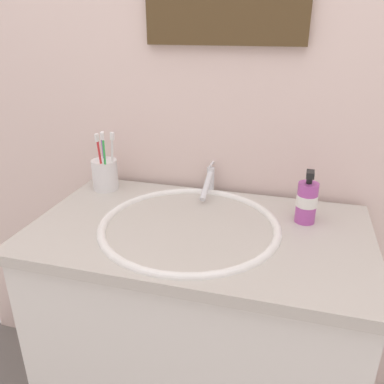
{
  "coord_description": "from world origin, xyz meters",
  "views": [
    {
      "loc": [
        0.23,
        -0.91,
        1.34
      ],
      "look_at": [
        -0.03,
        0.03,
        0.92
      ],
      "focal_mm": 36.84,
      "sensor_mm": 36.0,
      "label": 1
    }
  ],
  "objects_px": {
    "faucet": "(209,181)",
    "toothbrush_cup": "(105,175)",
    "soap_dispenser": "(307,201)",
    "toothbrush_green": "(105,158)",
    "toothbrush_white": "(112,158)",
    "toothbrush_purple": "(104,156)",
    "toothbrush_red": "(100,159)"
  },
  "relations": [
    {
      "from": "toothbrush_green",
      "to": "toothbrush_white",
      "type": "xyz_separation_m",
      "value": [
        0.01,
        0.03,
        -0.01
      ]
    },
    {
      "from": "toothbrush_green",
      "to": "soap_dispenser",
      "type": "xyz_separation_m",
      "value": [
        0.61,
        -0.03,
        -0.06
      ]
    },
    {
      "from": "toothbrush_purple",
      "to": "toothbrush_green",
      "type": "bearing_deg",
      "value": -59.65
    },
    {
      "from": "toothbrush_cup",
      "to": "toothbrush_green",
      "type": "bearing_deg",
      "value": -56.95
    },
    {
      "from": "toothbrush_purple",
      "to": "faucet",
      "type": "bearing_deg",
      "value": 4.12
    },
    {
      "from": "faucet",
      "to": "toothbrush_red",
      "type": "relative_size",
      "value": 0.79
    },
    {
      "from": "toothbrush_red",
      "to": "soap_dispenser",
      "type": "height_order",
      "value": "toothbrush_red"
    },
    {
      "from": "toothbrush_purple",
      "to": "soap_dispenser",
      "type": "relative_size",
      "value": 1.17
    },
    {
      "from": "faucet",
      "to": "toothbrush_cup",
      "type": "bearing_deg",
      "value": -171.8
    },
    {
      "from": "faucet",
      "to": "toothbrush_green",
      "type": "xyz_separation_m",
      "value": [
        -0.31,
        -0.09,
        0.08
      ]
    },
    {
      "from": "toothbrush_white",
      "to": "soap_dispenser",
      "type": "bearing_deg",
      "value": -5.38
    },
    {
      "from": "toothbrush_white",
      "to": "toothbrush_cup",
      "type": "bearing_deg",
      "value": 163.51
    },
    {
      "from": "soap_dispenser",
      "to": "toothbrush_cup",
      "type": "bearing_deg",
      "value": 173.96
    },
    {
      "from": "toothbrush_red",
      "to": "soap_dispenser",
      "type": "relative_size",
      "value": 1.26
    },
    {
      "from": "toothbrush_red",
      "to": "toothbrush_white",
      "type": "height_order",
      "value": "same"
    },
    {
      "from": "toothbrush_green",
      "to": "faucet",
      "type": "bearing_deg",
      "value": 15.27
    },
    {
      "from": "faucet",
      "to": "toothbrush_cup",
      "type": "height_order",
      "value": "toothbrush_cup"
    },
    {
      "from": "toothbrush_red",
      "to": "toothbrush_purple",
      "type": "bearing_deg",
      "value": 107.28
    },
    {
      "from": "toothbrush_white",
      "to": "faucet",
      "type": "bearing_deg",
      "value": 11.2
    },
    {
      "from": "toothbrush_purple",
      "to": "soap_dispenser",
      "type": "distance_m",
      "value": 0.66
    },
    {
      "from": "toothbrush_red",
      "to": "toothbrush_purple",
      "type": "distance_m",
      "value": 0.06
    },
    {
      "from": "toothbrush_cup",
      "to": "soap_dispenser",
      "type": "height_order",
      "value": "soap_dispenser"
    },
    {
      "from": "toothbrush_cup",
      "to": "soap_dispenser",
      "type": "relative_size",
      "value": 0.65
    },
    {
      "from": "toothbrush_green",
      "to": "soap_dispenser",
      "type": "relative_size",
      "value": 1.35
    },
    {
      "from": "toothbrush_cup",
      "to": "toothbrush_red",
      "type": "bearing_deg",
      "value": -79.76
    },
    {
      "from": "soap_dispenser",
      "to": "toothbrush_green",
      "type": "bearing_deg",
      "value": 177.15
    },
    {
      "from": "faucet",
      "to": "toothbrush_red",
      "type": "distance_m",
      "value": 0.35
    },
    {
      "from": "toothbrush_red",
      "to": "toothbrush_white",
      "type": "xyz_separation_m",
      "value": [
        0.03,
        0.02,
        0.0
      ]
    },
    {
      "from": "toothbrush_green",
      "to": "soap_dispenser",
      "type": "bearing_deg",
      "value": -2.85
    },
    {
      "from": "faucet",
      "to": "soap_dispenser",
      "type": "xyz_separation_m",
      "value": [
        0.3,
        -0.12,
        0.02
      ]
    },
    {
      "from": "toothbrush_cup",
      "to": "toothbrush_green",
      "type": "xyz_separation_m",
      "value": [
        0.02,
        -0.04,
        0.07
      ]
    },
    {
      "from": "toothbrush_purple",
      "to": "soap_dispenser",
      "type": "bearing_deg",
      "value": -7.99
    }
  ]
}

